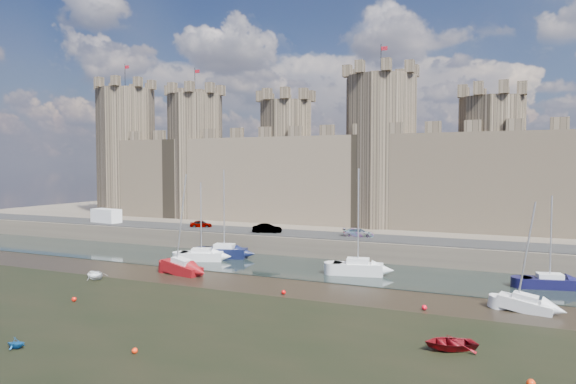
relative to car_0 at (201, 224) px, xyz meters
The scene contains 24 objects.
ground 41.13m from the car_0, 57.45° to the right, with size 160.00×160.00×0.00m, color black.
seaweed_patch 46.29m from the car_0, 61.46° to the right, with size 70.00×34.00×0.01m, color black.
water_channel 24.65m from the car_0, 25.61° to the right, with size 160.00×12.00×0.08m, color black.
quay 33.71m from the car_0, 49.04° to the left, with size 160.00×60.00×2.50m, color #4C443A.
road 22.08m from the car_0, ahead, with size 160.00×7.00×0.10m, color black.
castle 26.71m from the car_0, 32.07° to the left, with size 108.50×11.00×29.00m.
car_0 is the anchor object (origin of this frame).
car_1 12.11m from the car_0, ahead, with size 1.40×4.02×1.32m, color gray.
car_2 24.60m from the car_0, ahead, with size 1.62×4.00×1.16m, color gray.
van 17.62m from the car_0, behind, with size 5.28×2.11×2.30m, color white.
sailboat_0 14.30m from the car_0, 56.49° to the right, with size 5.59×3.82×9.75m.
sailboat_1 13.13m from the car_0, 43.52° to the right, with size 6.00×3.44×11.31m.
sailboat_2 30.44m from the car_0, 23.15° to the right, with size 5.64×3.09×11.51m.
sailboat_3 47.70m from the car_0, 12.43° to the right, with size 5.41×3.03×8.94m.
sailboat_4 21.74m from the car_0, 62.12° to the right, with size 4.96×2.63×11.02m.
sailboat_5 48.45m from the car_0, 23.94° to the right, with size 4.40×2.30×9.03m.
dinghy_1 44.67m from the car_0, 72.04° to the right, with size 1.19×0.73×1.38m, color #16569A.
dinghy_4 50.47m from the car_0, 38.22° to the right, with size 2.54×0.74×3.55m, color maroon.
dinghy_6 24.74m from the car_0, 83.40° to the right, with size 2.14×0.62×2.99m, color silver.
buoy_0 33.42m from the car_0, 75.83° to the right, with size 0.41×0.41×0.41m, color red.
buoy_1 32.99m from the car_0, 43.38° to the right, with size 0.40×0.40×0.40m, color red.
buoy_3 43.12m from the car_0, 31.65° to the right, with size 0.44×0.44×0.44m, color #FF0B1D.
buoy_4 45.42m from the car_0, 61.84° to the right, with size 0.38×0.38×0.38m, color #FF2C0B.
buoy_5 56.70m from the car_0, 38.64° to the right, with size 0.48×0.48×0.48m, color red.
Camera 1 is at (21.10, -30.64, 11.94)m, focal length 32.00 mm.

